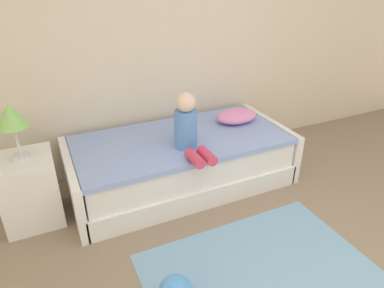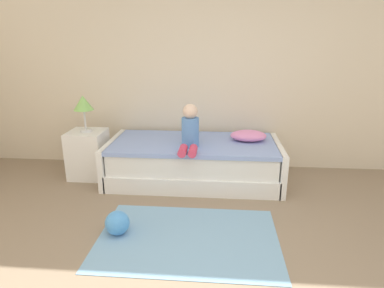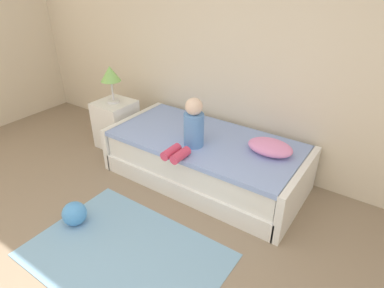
{
  "view_description": "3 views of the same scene",
  "coord_description": "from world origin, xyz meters",
  "views": [
    {
      "loc": [
        -1.5,
        -0.68,
        1.93
      ],
      "look_at": [
        -0.37,
        1.75,
        0.55
      ],
      "focal_mm": 32.2,
      "sensor_mm": 36.0,
      "label": 1
    },
    {
      "loc": [
        -0.07,
        -1.84,
        1.69
      ],
      "look_at": [
        -0.37,
        1.75,
        0.55
      ],
      "focal_mm": 30.83,
      "sensor_mm": 36.0,
      "label": 2
    },
    {
      "loc": [
        1.21,
        -0.55,
        2.11
      ],
      "look_at": [
        -0.37,
        1.75,
        0.55
      ],
      "focal_mm": 30.5,
      "sensor_mm": 36.0,
      "label": 3
    }
  ],
  "objects": [
    {
      "name": "wall_rear",
      "position": [
        0.0,
        2.6,
        1.45
      ],
      "size": [
        7.2,
        0.1,
        2.9
      ],
      "primitive_type": "cube",
      "color": "beige",
      "rests_on": "ground"
    },
    {
      "name": "bed",
      "position": [
        -0.37,
        2.0,
        0.25
      ],
      "size": [
        2.11,
        1.0,
        0.5
      ],
      "color": "white",
      "rests_on": "ground"
    },
    {
      "name": "nightstand",
      "position": [
        -1.72,
        2.0,
        0.3
      ],
      "size": [
        0.44,
        0.44,
        0.6
      ],
      "primitive_type": "cube",
      "color": "white",
      "rests_on": "ground"
    },
    {
      "name": "table_lamp",
      "position": [
        -1.72,
        2.0,
        0.94
      ],
      "size": [
        0.24,
        0.24,
        0.45
      ],
      "color": "silver",
      "rests_on": "nightstand"
    },
    {
      "name": "child_figure",
      "position": [
        -0.4,
        1.77,
        0.7
      ],
      "size": [
        0.2,
        0.51,
        0.5
      ],
      "color": "#598CD1",
      "rests_on": "bed"
    },
    {
      "name": "pillow",
      "position": [
        0.29,
        2.1,
        0.56
      ],
      "size": [
        0.44,
        0.3,
        0.13
      ],
      "primitive_type": "ellipsoid",
      "color": "#EA8CC6",
      "rests_on": "bed"
    },
    {
      "name": "toy_ball",
      "position": [
        -0.96,
        0.72,
        0.11
      ],
      "size": [
        0.22,
        0.22,
        0.22
      ],
      "primitive_type": "sphere",
      "color": "#4C99E5",
      "rests_on": "ground"
    },
    {
      "name": "area_rug",
      "position": [
        -0.32,
        0.7,
        0.0
      ],
      "size": [
        1.6,
        1.1,
        0.01
      ],
      "primitive_type": "cube",
      "color": "#7AA8CC",
      "rests_on": "ground"
    }
  ]
}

